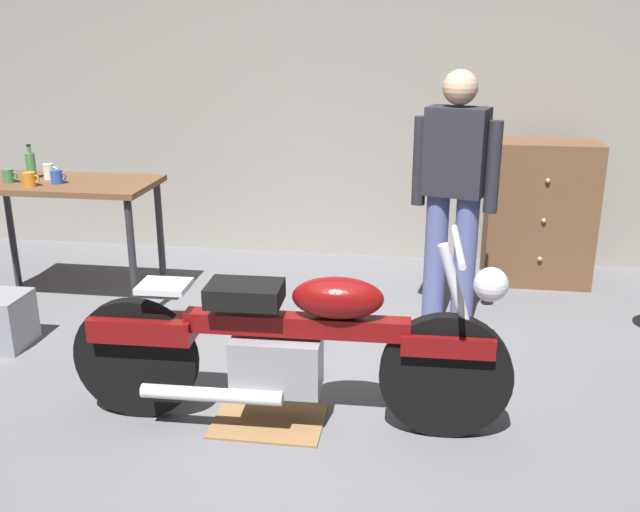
% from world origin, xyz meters
% --- Properties ---
extents(ground_plane, '(12.00, 12.00, 0.00)m').
position_xyz_m(ground_plane, '(0.00, 0.00, 0.00)').
color(ground_plane, slate).
extents(back_wall, '(8.00, 0.12, 3.10)m').
position_xyz_m(back_wall, '(0.00, 2.80, 1.55)').
color(back_wall, gray).
rests_on(back_wall, ground_plane).
extents(workbench, '(1.30, 0.64, 0.90)m').
position_xyz_m(workbench, '(-1.93, 1.32, 0.79)').
color(workbench, brown).
rests_on(workbench, ground_plane).
extents(motorcycle, '(2.19, 0.60, 1.00)m').
position_xyz_m(motorcycle, '(-0.06, -0.07, 0.45)').
color(motorcycle, black).
rests_on(motorcycle, ground_plane).
extents(person_standing, '(0.55, 0.32, 1.67)m').
position_xyz_m(person_standing, '(0.75, 1.39, 0.93)').
color(person_standing, '#565E97').
rests_on(person_standing, ground_plane).
extents(wooden_dresser, '(0.80, 0.47, 1.10)m').
position_xyz_m(wooden_dresser, '(1.45, 2.30, 0.55)').
color(wooden_dresser, brown).
rests_on(wooden_dresser, ground_plane).
extents(drip_tray, '(0.56, 0.40, 0.01)m').
position_xyz_m(drip_tray, '(-0.17, -0.07, 0.01)').
color(drip_tray, olive).
rests_on(drip_tray, ground_plane).
extents(mug_orange_travel, '(0.11, 0.08, 0.10)m').
position_xyz_m(mug_orange_travel, '(-2.04, 1.13, 0.95)').
color(mug_orange_travel, orange).
rests_on(mug_orange_travel, workbench).
extents(mug_blue_enamel, '(0.11, 0.08, 0.09)m').
position_xyz_m(mug_blue_enamel, '(-1.91, 1.24, 0.95)').
color(mug_blue_enamel, '#2D51AD').
rests_on(mug_blue_enamel, workbench).
extents(mug_white_ceramic, '(0.11, 0.07, 0.11)m').
position_xyz_m(mug_white_ceramic, '(-2.03, 1.37, 0.95)').
color(mug_white_ceramic, white).
rests_on(mug_white_ceramic, workbench).
extents(mug_green_speckled, '(0.10, 0.07, 0.09)m').
position_xyz_m(mug_green_speckled, '(-2.25, 1.22, 0.95)').
color(mug_green_speckled, '#3D7F4C').
rests_on(mug_green_speckled, workbench).
extents(bottle, '(0.06, 0.06, 0.24)m').
position_xyz_m(bottle, '(-2.16, 1.37, 1.00)').
color(bottle, '#4C8C4C').
rests_on(bottle, workbench).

